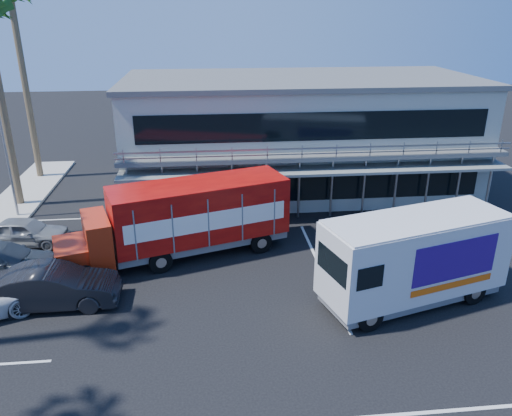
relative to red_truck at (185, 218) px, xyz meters
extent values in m
plane|color=black|center=(4.28, -5.12, -2.02)|extent=(120.00, 120.00, 0.00)
cube|color=#9EA294|center=(7.28, 9.88, 1.48)|extent=(22.00, 10.00, 7.00)
cube|color=#515454|center=(7.28, 9.88, 5.13)|extent=(22.40, 10.40, 0.30)
cube|color=#515454|center=(7.28, 4.28, 1.58)|extent=(22.00, 1.20, 0.25)
cube|color=gray|center=(7.28, 3.73, 2.08)|extent=(22.00, 0.08, 0.90)
cube|color=slate|center=(7.28, 3.98, 0.88)|extent=(22.00, 1.80, 0.15)
cube|color=black|center=(7.28, 4.86, -0.42)|extent=(20.00, 0.06, 1.60)
cube|color=black|center=(7.28, 4.86, 3.18)|extent=(20.00, 0.06, 1.60)
cylinder|color=brown|center=(-10.42, 7.88, 3.48)|extent=(0.44, 0.44, 11.00)
cylinder|color=brown|center=(-10.82, 13.38, 3.98)|extent=(0.44, 0.44, 12.00)
cylinder|color=gray|center=(-9.92, 5.88, 1.98)|extent=(0.14, 0.14, 8.00)
cube|color=#A7240D|center=(-4.99, -1.59, -0.97)|extent=(2.12, 2.70, 1.26)
cube|color=#A7240D|center=(-3.89, -1.24, -0.39)|extent=(1.80, 2.82, 2.21)
cube|color=black|center=(-3.89, -1.24, 0.24)|extent=(0.73, 2.14, 0.74)
cube|color=#B9120B|center=(0.72, 0.23, 0.29)|extent=(8.80, 5.06, 2.73)
cube|color=slate|center=(0.72, 0.23, -1.34)|extent=(8.68, 4.69, 0.32)
cube|color=white|center=(1.12, -1.03, 0.18)|extent=(7.37, 2.38, 0.89)
cube|color=white|center=(0.31, 1.49, 0.18)|extent=(7.37, 2.38, 0.89)
cylinder|color=black|center=(-4.33, -2.60, -1.48)|extent=(1.13, 0.60, 1.09)
cylinder|color=black|center=(-5.04, -0.40, -1.48)|extent=(1.13, 0.60, 1.09)
cylinder|color=black|center=(-1.13, -1.58, -1.48)|extent=(1.13, 0.60, 1.09)
cylinder|color=black|center=(-1.84, 0.63, -1.48)|extent=(1.13, 0.60, 1.09)
cylinder|color=black|center=(3.67, -0.04, -1.48)|extent=(1.13, 0.60, 1.09)
cylinder|color=black|center=(2.97, 2.16, -1.48)|extent=(1.13, 0.60, 1.09)
cube|color=silver|center=(9.32, -5.03, 0.10)|extent=(8.06, 4.61, 3.05)
cube|color=slate|center=(9.32, -5.03, -1.59)|extent=(7.69, 4.27, 0.38)
cube|color=black|center=(5.67, -6.07, 0.43)|extent=(0.65, 2.08, 1.04)
cube|color=silver|center=(9.32, -5.03, 1.66)|extent=(7.90, 4.52, 0.09)
cube|color=#2D0B69|center=(10.53, -6.06, 0.32)|extent=(3.78, 1.11, 1.64)
cube|color=#2D0B69|center=(9.80, -3.52, 0.32)|extent=(3.78, 1.11, 1.64)
cube|color=#F2590C|center=(10.53, -6.07, -0.77)|extent=(3.78, 1.10, 0.27)
cylinder|color=black|center=(7.02, -6.89, -1.50)|extent=(1.08, 0.56, 1.05)
cylinder|color=black|center=(6.39, -4.67, -1.50)|extent=(1.08, 0.56, 1.05)
cylinder|color=black|center=(11.84, -5.51, -1.50)|extent=(1.08, 0.56, 1.05)
cylinder|color=black|center=(11.21, -3.29, -1.50)|extent=(1.08, 0.56, 1.05)
imported|color=black|center=(-5.22, -3.92, -1.16)|extent=(5.24, 1.89, 1.72)
imported|color=#2E363D|center=(-8.22, -1.12, -1.27)|extent=(5.42, 2.87, 1.50)
imported|color=gray|center=(-8.22, 2.08, -1.30)|extent=(4.39, 2.15, 1.44)
camera|label=1|loc=(1.16, -22.19, 9.30)|focal=35.00mm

